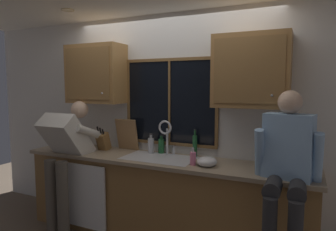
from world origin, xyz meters
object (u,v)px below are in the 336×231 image
Objects in this scene: soap_dispenser at (193,158)px; bottle_green_glass at (161,146)px; bottle_amber_small at (195,145)px; knife_block at (103,141)px; person_sitting_on_counter at (287,160)px; person_standing at (66,152)px; bottle_tall_clear at (151,145)px; mixing_bowl at (207,162)px; cutting_board at (127,135)px.

bottle_green_glass is at bearing 147.05° from soap_dispenser.
bottle_amber_small is (-0.10, 0.35, 0.06)m from soap_dispenser.
knife_block reaches higher than bottle_green_glass.
soap_dispenser is (-0.89, 0.15, -0.11)m from person_sitting_on_counter.
person_standing is 0.99m from bottle_tall_clear.
person_standing reaches higher than bottle_green_glass.
bottle_tall_clear is (0.62, 0.10, -0.01)m from knife_block.
bottle_green_glass is 0.42m from bottle_amber_small.
bottle_amber_small is (-0.99, 0.50, -0.05)m from person_sitting_on_counter.
bottle_tall_clear is (-1.52, 0.44, -0.09)m from person_sitting_on_counter.
mixing_bowl is at bearing -53.25° from bottle_amber_small.
person_standing is at bearing -159.35° from bottle_amber_small.
bottle_tall_clear is 0.53m from bottle_amber_small.
person_sitting_on_counter is 2.17m from knife_block.
person_sitting_on_counter is 1.94m from cutting_board.
bottle_tall_clear is at bearing 28.09° from person_standing.
bottle_tall_clear is at bearing -154.39° from bottle_green_glass.
person_sitting_on_counter is 1.58m from bottle_tall_clear.
bottle_green_glass is 0.12m from bottle_tall_clear.
mixing_bowl is at bearing -25.79° from bottle_green_glass.
mixing_bowl is 1.10× the size of soap_dispenser.
mixing_bowl is 0.86× the size of bottle_tall_clear.
bottle_amber_small is (-0.25, 0.33, 0.08)m from mixing_bowl.
cutting_board is (0.52, 0.51, 0.16)m from person_standing.
cutting_board is 0.48m from bottle_green_glass.
bottle_tall_clear is at bearing 163.90° from person_sitting_on_counter.
cutting_board is (-1.88, 0.48, 0.01)m from person_sitting_on_counter.
mixing_bowl is (1.39, -0.17, -0.06)m from knife_block.
bottle_tall_clear is (0.87, 0.47, 0.07)m from person_standing.
bottle_amber_small reaches higher than knife_block.
soap_dispenser is at bearing 6.85° from person_standing.
person_sitting_on_counter is 0.78m from mixing_bowl.
cutting_board is 0.37m from bottle_tall_clear.
person_sitting_on_counter reaches higher than mixing_bowl.
person_sitting_on_counter is at bearing 0.68° from person_standing.
bottle_tall_clear is at bearing -173.33° from bottle_amber_small.
person_sitting_on_counter is (2.39, 0.03, 0.15)m from person_standing.
bottle_tall_clear is at bearing 155.67° from soap_dispenser.
cutting_board is at bearing 161.75° from soap_dispenser.
bottle_amber_small is at bearing 126.75° from mixing_bowl.
knife_block is at bearing -168.45° from bottle_green_glass.
soap_dispenser is (1.51, 0.18, 0.04)m from person_standing.
person_standing reaches higher than mixing_bowl.
mixing_bowl is (1.65, 0.20, 0.02)m from person_standing.
knife_block is at bearing 172.95° from mixing_bowl.
cutting_board is 0.89m from bottle_amber_small.
bottle_amber_small is (0.53, 0.06, 0.03)m from bottle_tall_clear.
mixing_bowl is at bearing 167.12° from person_sitting_on_counter.
knife_block is 0.82× the size of cutting_board.
bottle_tall_clear is (0.36, -0.04, -0.10)m from cutting_board.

